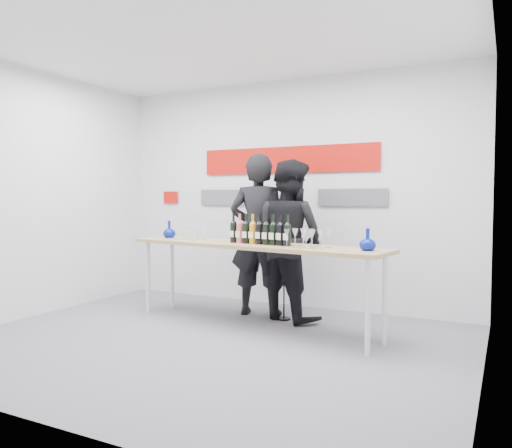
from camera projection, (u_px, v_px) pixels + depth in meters
name	position (u px, v px, depth m)	size (l,w,h in m)	color
ground	(207.00, 342.00, 4.98)	(5.00, 5.00, 0.00)	slate
back_wall	(287.00, 194.00, 6.68)	(5.00, 0.04, 3.00)	silver
signage	(283.00, 171.00, 6.66)	(3.38, 0.02, 0.79)	#BC1008
tasting_table	(252.00, 250.00, 5.53)	(3.19, 1.10, 0.94)	tan
wine_bottles	(259.00, 229.00, 5.42)	(0.80, 0.20, 0.33)	black
decanter_left	(169.00, 229.00, 6.34)	(0.16, 0.16, 0.21)	#07188A
decanter_right	(368.00, 239.00, 4.78)	(0.16, 0.16, 0.21)	#07188A
glasses_left	(190.00, 232.00, 6.06)	(0.38, 0.27, 0.18)	silver
glasses_right	(308.00, 238.00, 5.11)	(0.48, 0.28, 0.18)	silver
presenter_left	(258.00, 235.00, 6.12)	(0.72, 0.47, 1.98)	black
presenter_right	(290.00, 240.00, 5.92)	(0.92, 0.72, 1.89)	black
mic_stand	(284.00, 285.00, 5.90)	(0.16, 0.16, 1.36)	black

